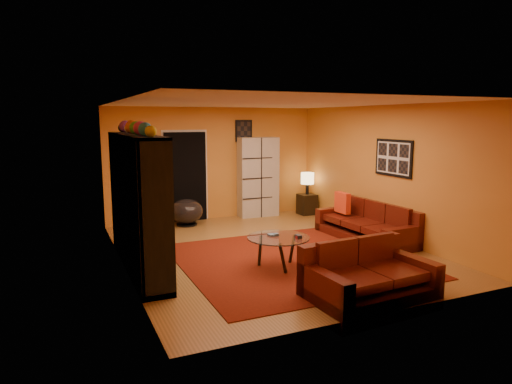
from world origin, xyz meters
name	(u,v)px	position (x,y,z in m)	size (l,w,h in m)	color
floor	(268,250)	(0.00, 0.00, 0.00)	(6.00, 6.00, 0.00)	brown
ceiling	(269,103)	(0.00, 0.00, 2.60)	(6.00, 6.00, 0.00)	white
wall_back	(214,163)	(0.00, 3.00, 1.30)	(6.00, 6.00, 0.00)	orange
wall_front	(380,209)	(0.00, -3.00, 1.30)	(6.00, 6.00, 0.00)	orange
wall_left	(121,187)	(-2.50, 0.00, 1.30)	(6.00, 6.00, 0.00)	orange
wall_right	(383,172)	(2.50, 0.00, 1.30)	(6.00, 6.00, 0.00)	orange
rug	(292,260)	(0.10, -0.70, 0.01)	(3.60, 3.60, 0.01)	#541309
doorway	(186,177)	(-0.70, 2.96, 1.02)	(0.95, 0.10, 2.04)	black
wall_art_right	(394,158)	(2.48, -0.30, 1.60)	(0.03, 1.00, 0.70)	black
wall_art_back	(244,131)	(0.75, 2.98, 2.05)	(0.42, 0.03, 0.52)	black
entertainment_unit	(137,202)	(-2.27, 0.00, 1.05)	(0.45, 3.00, 2.10)	black
tv	(141,208)	(-2.23, -0.07, 0.97)	(0.11, 0.86, 0.49)	black
sofa	(369,225)	(2.14, -0.09, 0.29)	(0.99, 2.22, 0.85)	#460F09
loveseat	(366,274)	(0.29, -2.41, 0.28)	(1.72, 1.10, 0.85)	#460F09
throw_pillow	(342,203)	(1.95, 0.56, 0.63)	(0.12, 0.42, 0.42)	#F33F1B
coffee_table	(278,240)	(-0.27, -0.94, 0.45)	(0.98, 0.98, 0.49)	silver
storage_cabinet	(258,177)	(1.04, 2.80, 0.95)	(0.95, 0.42, 1.90)	beige
bowl_chair	(187,211)	(-0.82, 2.50, 0.31)	(0.72, 0.72, 0.58)	black
side_table	(307,204)	(2.22, 2.47, 0.25)	(0.40, 0.40, 0.50)	black
table_lamp	(307,179)	(2.22, 2.47, 0.88)	(0.32, 0.32, 0.53)	black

